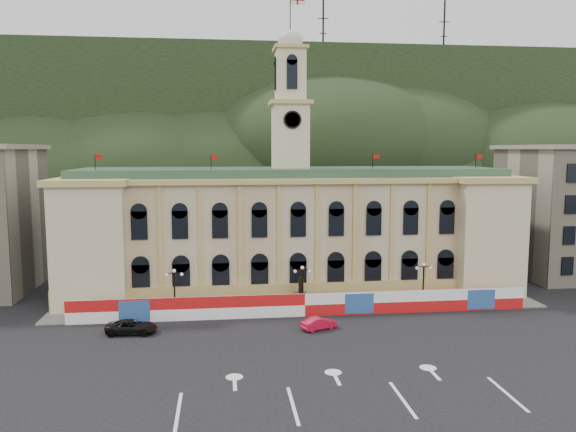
{
  "coord_description": "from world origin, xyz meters",
  "views": [
    {
      "loc": [
        -8.85,
        -43.44,
        18.01
      ],
      "look_at": [
        -1.48,
        18.0,
        10.62
      ],
      "focal_mm": 35.0,
      "sensor_mm": 36.0,
      "label": 1
    }
  ],
  "objects": [
    {
      "name": "ground",
      "position": [
        0.0,
        0.0,
        0.0
      ],
      "size": [
        260.0,
        260.0,
        0.0
      ],
      "primitive_type": "plane",
      "color": "black",
      "rests_on": "ground"
    },
    {
      "name": "lane_markings",
      "position": [
        0.0,
        -5.0,
        0.0
      ],
      "size": [
        26.0,
        10.0,
        0.02
      ],
      "primitive_type": null,
      "color": "white",
      "rests_on": "ground"
    },
    {
      "name": "hill_ridge",
      "position": [
        0.03,
        121.99,
        19.48
      ],
      "size": [
        230.0,
        80.0,
        64.0
      ],
      "color": "black",
      "rests_on": "ground"
    },
    {
      "name": "city_hall",
      "position": [
        0.0,
        27.63,
        7.85
      ],
      "size": [
        56.2,
        17.6,
        37.1
      ],
      "color": "#C5B48E",
      "rests_on": "ground"
    },
    {
      "name": "hoarding_fence",
      "position": [
        0.06,
        15.07,
        1.25
      ],
      "size": [
        50.0,
        0.44,
        2.5
      ],
      "color": "red",
      "rests_on": "ground"
    },
    {
      "name": "pavement",
      "position": [
        0.0,
        17.75,
        0.08
      ],
      "size": [
        56.0,
        5.5,
        0.16
      ],
      "primitive_type": "cube",
      "color": "slate",
      "rests_on": "ground"
    },
    {
      "name": "statue",
      "position": [
        0.0,
        18.0,
        1.19
      ],
      "size": [
        1.4,
        1.4,
        3.72
      ],
      "color": "#595651",
      "rests_on": "ground"
    },
    {
      "name": "lamp_left",
      "position": [
        -14.0,
        17.0,
        3.07
      ],
      "size": [
        1.96,
        0.44,
        5.15
      ],
      "color": "black",
      "rests_on": "ground"
    },
    {
      "name": "lamp_center",
      "position": [
        0.0,
        17.0,
        3.07
      ],
      "size": [
        1.96,
        0.44,
        5.15
      ],
      "color": "black",
      "rests_on": "ground"
    },
    {
      "name": "lamp_right",
      "position": [
        14.0,
        17.0,
        3.07
      ],
      "size": [
        1.96,
        0.44,
        5.15
      ],
      "color": "black",
      "rests_on": "ground"
    },
    {
      "name": "red_sedan",
      "position": [
        0.77,
        10.44,
        0.62
      ],
      "size": [
        3.91,
        4.64,
        1.23
      ],
      "primitive_type": "imported",
      "rotation": [
        0.0,
        0.0,
        1.96
      ],
      "color": "red",
      "rests_on": "ground"
    },
    {
      "name": "black_suv",
      "position": [
        -17.76,
        11.31,
        0.69
      ],
      "size": [
        2.91,
        5.23,
        1.37
      ],
      "primitive_type": "imported",
      "rotation": [
        0.0,
        0.0,
        1.51
      ],
      "color": "black",
      "rests_on": "ground"
    }
  ]
}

